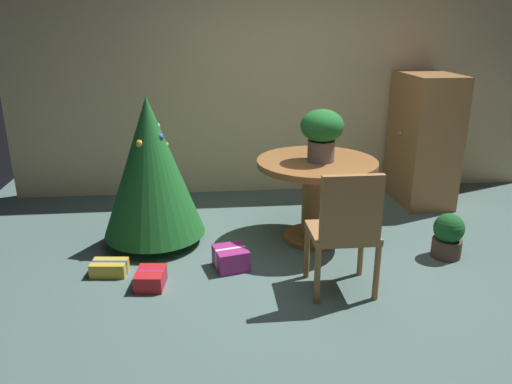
{
  "coord_description": "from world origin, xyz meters",
  "views": [
    {
      "loc": [
        -0.85,
        -3.33,
        1.89
      ],
      "look_at": [
        -0.48,
        0.36,
        0.6
      ],
      "focal_mm": 34.75,
      "sensor_mm": 36.0,
      "label": 1
    }
  ],
  "objects": [
    {
      "name": "ground_plane",
      "position": [
        0.0,
        0.0,
        0.0
      ],
      "size": [
        6.6,
        6.6,
        0.0
      ],
      "primitive_type": "plane",
      "color": "#4C6660"
    },
    {
      "name": "gift_box_purple",
      "position": [
        -0.69,
        0.26,
        0.08
      ],
      "size": [
        0.3,
        0.31,
        0.17
      ],
      "color": "#9E287A",
      "rests_on": "ground_plane"
    },
    {
      "name": "holiday_tree",
      "position": [
        -1.34,
        0.82,
        0.7
      ],
      "size": [
        0.89,
        0.89,
        1.31
      ],
      "color": "brown",
      "rests_on": "ground_plane"
    },
    {
      "name": "round_dining_table",
      "position": [
        0.09,
        0.74,
        0.52
      ],
      "size": [
        1.05,
        1.05,
        0.74
      ],
      "color": "brown",
      "rests_on": "ground_plane"
    },
    {
      "name": "flower_vase",
      "position": [
        0.12,
        0.71,
        1.01
      ],
      "size": [
        0.37,
        0.37,
        0.45
      ],
      "color": "#665B51",
      "rests_on": "round_dining_table"
    },
    {
      "name": "wooden_chair_near",
      "position": [
        0.09,
        -0.22,
        0.52
      ],
      "size": [
        0.47,
        0.41,
        0.94
      ],
      "color": "#9E6B3D",
      "rests_on": "ground_plane"
    },
    {
      "name": "potted_plant",
      "position": [
        1.13,
        0.27,
        0.19
      ],
      "size": [
        0.25,
        0.25,
        0.38
      ],
      "color": "#4C382D",
      "rests_on": "ground_plane"
    },
    {
      "name": "gift_box_gold",
      "position": [
        -1.65,
        0.24,
        0.06
      ],
      "size": [
        0.29,
        0.2,
        0.11
      ],
      "color": "gold",
      "rests_on": "ground_plane"
    },
    {
      "name": "back_wall_panel",
      "position": [
        0.0,
        2.2,
        1.3
      ],
      "size": [
        6.0,
        0.1,
        2.6
      ],
      "primitive_type": "cube",
      "color": "beige",
      "rests_on": "ground_plane"
    },
    {
      "name": "wooden_cabinet",
      "position": [
        1.46,
        1.66,
        0.69
      ],
      "size": [
        0.53,
        0.84,
        1.38
      ],
      "color": "#9E6B3D",
      "rests_on": "ground_plane"
    },
    {
      "name": "gift_box_red",
      "position": [
        -1.31,
        0.02,
        0.06
      ],
      "size": [
        0.23,
        0.27,
        0.13
      ],
      "color": "red",
      "rests_on": "ground_plane"
    }
  ]
}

